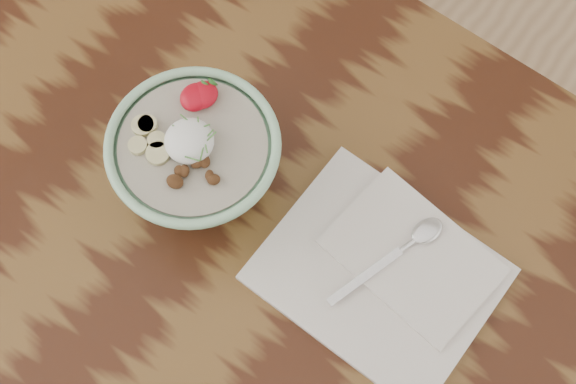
{
  "coord_description": "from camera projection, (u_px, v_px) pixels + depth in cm",
  "views": [
    {
      "loc": [
        8.17,
        -16.88,
        166.67
      ],
      "look_at": [
        -10.75,
        8.23,
        86.7
      ],
      "focal_mm": 50.0,
      "sensor_mm": 36.0,
      "label": 1
    }
  ],
  "objects": [
    {
      "name": "table",
      "position": [
        317.0,
        349.0,
        1.01
      ],
      "size": [
        160.0,
        90.0,
        75.0
      ],
      "color": "#381A0E",
      "rests_on": "ground"
    },
    {
      "name": "breakfast_bowl",
      "position": [
        196.0,
        159.0,
        0.93
      ],
      "size": [
        19.84,
        19.84,
        13.29
      ],
      "rotation": [
        0.0,
        0.0,
        -0.38
      ],
      "color": "#9DD3A9",
      "rests_on": "table"
    },
    {
      "name": "napkin",
      "position": [
        386.0,
        270.0,
        0.94
      ],
      "size": [
        26.25,
        22.2,
        1.61
      ],
      "rotation": [
        0.0,
        0.0,
        -0.01
      ],
      "color": "silver",
      "rests_on": "table"
    },
    {
      "name": "spoon",
      "position": [
        412.0,
        242.0,
        0.94
      ],
      "size": [
        6.63,
        16.55,
        0.88
      ],
      "rotation": [
        0.0,
        0.0,
        -0.29
      ],
      "color": "silver",
      "rests_on": "napkin"
    }
  ]
}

